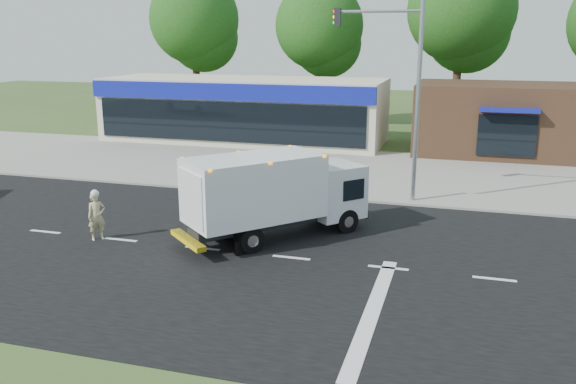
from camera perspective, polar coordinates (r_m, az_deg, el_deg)
name	(u,v)px	position (r m, az deg, el deg)	size (l,w,h in m)	color
ground	(291,258)	(19.01, 0.31, -6.20)	(120.00, 120.00, 0.00)	#385123
road_asphalt	(291,258)	(19.01, 0.31, -6.19)	(60.00, 14.00, 0.02)	black
sidewalk	(344,192)	(26.61, 5.25, -0.04)	(60.00, 2.40, 0.12)	gray
parking_apron	(366,167)	(32.18, 7.29, 2.37)	(60.00, 9.00, 0.02)	gray
lane_markings	(324,279)	(17.48, 3.36, -8.09)	(55.20, 7.00, 0.01)	silver
ems_box_truck	(273,190)	(20.35, -1.40, 0.16)	(5.88, 6.24, 2.91)	black
emergency_worker	(97,215)	(21.40, -17.48, -2.08)	(0.68, 0.71, 1.74)	tan
retail_strip_mall	(244,109)	(39.83, -4.16, 7.71)	(18.00, 6.20, 4.00)	beige
brown_storefront	(505,119)	(37.41, 19.63, 6.45)	(10.00, 6.70, 4.00)	#382316
traffic_signal_pole	(402,81)	(24.88, 10.63, 10.13)	(3.51, 0.25, 8.00)	gray
background_trees	(390,25)	(45.61, 9.53, 15.18)	(36.77, 7.39, 12.10)	#332114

